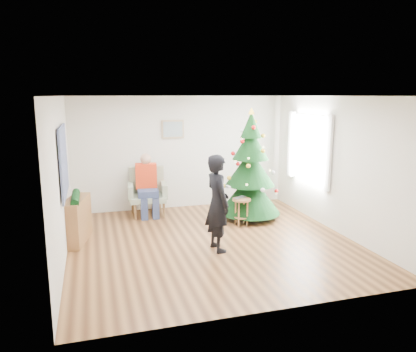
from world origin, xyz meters
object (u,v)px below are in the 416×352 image
object	(u,v)px
armchair	(148,197)
stool	(241,212)
standing_man	(218,203)
console	(77,220)
christmas_tree	(250,169)

from	to	relation	value
armchair	stool	bearing A→B (deg)	-31.74
stool	standing_man	distance (m)	1.54
stool	console	distance (m)	3.19
christmas_tree	stool	size ratio (longest dim) A/B	4.24
armchair	console	size ratio (longest dim) A/B	1.04
stool	armchair	world-z (taller)	armchair
christmas_tree	console	bearing A→B (deg)	-172.23
christmas_tree	standing_man	distance (m)	2.00
stool	christmas_tree	bearing A→B (deg)	50.78
armchair	console	distance (m)	1.99
console	armchair	bearing A→B (deg)	55.75
standing_man	console	size ratio (longest dim) A/B	1.66
stool	standing_man	size ratio (longest dim) A/B	0.34
christmas_tree	console	size ratio (longest dim) A/B	2.37
stool	standing_man	xyz separation A→B (m)	(-0.87, -1.14, 0.54)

